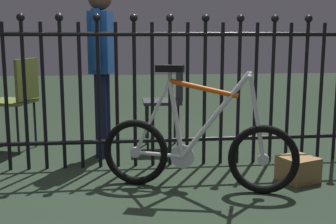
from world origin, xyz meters
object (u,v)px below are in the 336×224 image
object	(u,v)px
display_crate	(298,169)
bicycle	(197,148)
person_visitor	(101,57)
chair_charcoal	(169,97)
chair_olive	(18,95)

from	to	relation	value
display_crate	bicycle	bearing A→B (deg)	-174.19
bicycle	display_crate	xyz separation A→B (m)	(0.82, 0.08, -0.21)
person_visitor	display_crate	distance (m)	1.99
display_crate	chair_charcoal	bearing A→B (deg)	127.22
display_crate	person_visitor	bearing A→B (deg)	148.46
bicycle	display_crate	world-z (taller)	bicycle
bicycle	display_crate	distance (m)	0.85
bicycle	chair_charcoal	bearing A→B (deg)	93.01
chair_olive	bicycle	bearing A→B (deg)	-40.20
chair_charcoal	person_visitor	distance (m)	0.80
chair_charcoal	person_visitor	size ratio (longest dim) A/B	0.53
bicycle	person_visitor	world-z (taller)	person_visitor
bicycle	chair_charcoal	xyz separation A→B (m)	(-0.07, 1.25, 0.21)
bicycle	person_visitor	bearing A→B (deg)	124.97
bicycle	display_crate	bearing A→B (deg)	5.81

